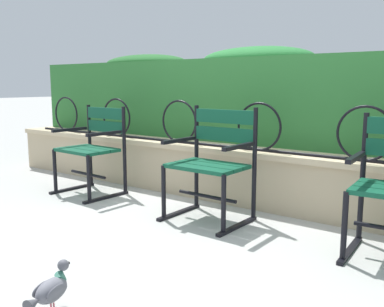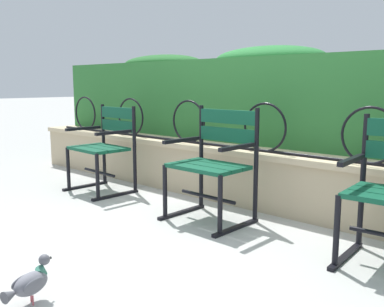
% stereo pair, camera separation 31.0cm
% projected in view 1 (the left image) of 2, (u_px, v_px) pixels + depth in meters
% --- Properties ---
extents(ground_plane, '(60.00, 60.00, 0.00)m').
position_uv_depth(ground_plane, '(185.00, 226.00, 3.28)').
color(ground_plane, '#ADADA8').
extents(stone_wall, '(6.20, 0.41, 0.50)m').
position_uv_depth(stone_wall, '(242.00, 175.00, 3.92)').
color(stone_wall, tan).
rests_on(stone_wall, ground).
extents(iron_arch_fence, '(5.69, 0.02, 0.42)m').
position_uv_depth(iron_arch_fence, '(219.00, 127.00, 3.91)').
color(iron_arch_fence, black).
rests_on(iron_arch_fence, stone_wall).
extents(hedge_row, '(6.08, 0.65, 0.94)m').
position_uv_depth(hedge_row, '(267.00, 96.00, 4.21)').
color(hedge_row, '#2D7033').
rests_on(hedge_row, stone_wall).
extents(park_chair_left, '(0.61, 0.55, 0.86)m').
position_uv_depth(park_chair_left, '(93.00, 147.00, 4.22)').
color(park_chair_left, '#0F4C33').
rests_on(park_chair_left, ground).
extents(park_chair_centre, '(0.62, 0.53, 0.89)m').
position_uv_depth(park_chair_centre, '(213.00, 161.00, 3.40)').
color(park_chair_centre, '#0F4C33').
rests_on(park_chair_centre, ground).
extents(pigeon_near_chairs, '(0.14, 0.29, 0.22)m').
position_uv_depth(pigeon_near_chairs, '(51.00, 289.00, 2.03)').
color(pigeon_near_chairs, slate).
rests_on(pigeon_near_chairs, ground).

